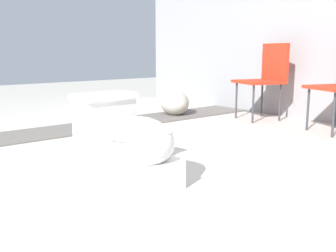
% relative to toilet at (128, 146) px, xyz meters
% --- Properties ---
extents(ground_plane, '(14.00, 14.00, 0.00)m').
position_rel_toilet_xyz_m(ground_plane, '(-0.29, 0.15, -0.22)').
color(ground_plane, '#B7B2A8').
extents(gravel_strip, '(0.56, 8.00, 0.01)m').
position_rel_toilet_xyz_m(gravel_strip, '(-1.65, 0.65, -0.21)').
color(gravel_strip, '#605B56').
rests_on(gravel_strip, ground).
extents(toilet, '(0.66, 0.43, 0.52)m').
position_rel_toilet_xyz_m(toilet, '(0.00, 0.00, 0.00)').
color(toilet, white).
rests_on(toilet, ground).
extents(folding_chair_left, '(0.56, 0.56, 0.83)m').
position_rel_toilet_xyz_m(folding_chair_left, '(-0.86, 2.40, 0.29)').
color(folding_chair_left, red).
rests_on(folding_chair_left, ground).
extents(boulder_near, '(0.54, 0.50, 0.29)m').
position_rel_toilet_xyz_m(boulder_near, '(-1.71, 1.79, -0.07)').
color(boulder_near, '#ADA899').
rests_on(boulder_near, ground).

